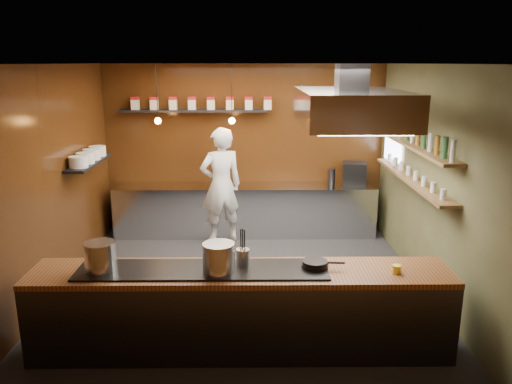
{
  "coord_description": "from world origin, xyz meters",
  "views": [
    {
      "loc": [
        0.11,
        -6.42,
        3.02
      ],
      "look_at": [
        0.18,
        0.4,
        1.24
      ],
      "focal_mm": 35.0,
      "sensor_mm": 36.0,
      "label": 1
    }
  ],
  "objects_px": {
    "chef": "(221,185)",
    "extractor_hood": "(350,107)",
    "stockpot_large": "(100,257)",
    "espresso_machine": "(354,174)",
    "stockpot_small": "(219,258)"
  },
  "relations": [
    {
      "from": "stockpot_large",
      "to": "stockpot_small",
      "type": "xyz_separation_m",
      "value": [
        1.21,
        -0.04,
        -0.0
      ]
    },
    {
      "from": "espresso_machine",
      "to": "chef",
      "type": "bearing_deg",
      "value": -159.96
    },
    {
      "from": "extractor_hood",
      "to": "chef",
      "type": "distance_m",
      "value": 3.18
    },
    {
      "from": "chef",
      "to": "espresso_machine",
      "type": "bearing_deg",
      "value": 169.37
    },
    {
      "from": "extractor_hood",
      "to": "stockpot_large",
      "type": "relative_size",
      "value": 6.28
    },
    {
      "from": "stockpot_small",
      "to": "espresso_machine",
      "type": "distance_m",
      "value": 4.46
    },
    {
      "from": "stockpot_large",
      "to": "chef",
      "type": "xyz_separation_m",
      "value": [
        1.03,
        3.47,
        -0.1
      ]
    },
    {
      "from": "stockpot_large",
      "to": "stockpot_small",
      "type": "distance_m",
      "value": 1.21
    },
    {
      "from": "espresso_machine",
      "to": "chef",
      "type": "distance_m",
      "value": 2.38
    },
    {
      "from": "extractor_hood",
      "to": "espresso_machine",
      "type": "height_order",
      "value": "extractor_hood"
    },
    {
      "from": "stockpot_small",
      "to": "espresso_machine",
      "type": "height_order",
      "value": "espresso_machine"
    },
    {
      "from": "espresso_machine",
      "to": "stockpot_small",
      "type": "bearing_deg",
      "value": -108.6
    },
    {
      "from": "stockpot_small",
      "to": "chef",
      "type": "distance_m",
      "value": 3.51
    },
    {
      "from": "extractor_hood",
      "to": "stockpot_large",
      "type": "distance_m",
      "value": 3.32
    },
    {
      "from": "chef",
      "to": "extractor_hood",
      "type": "bearing_deg",
      "value": 107.29
    }
  ]
}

